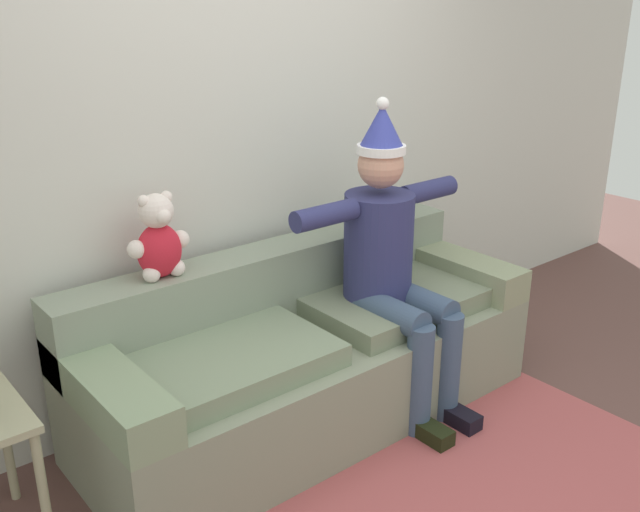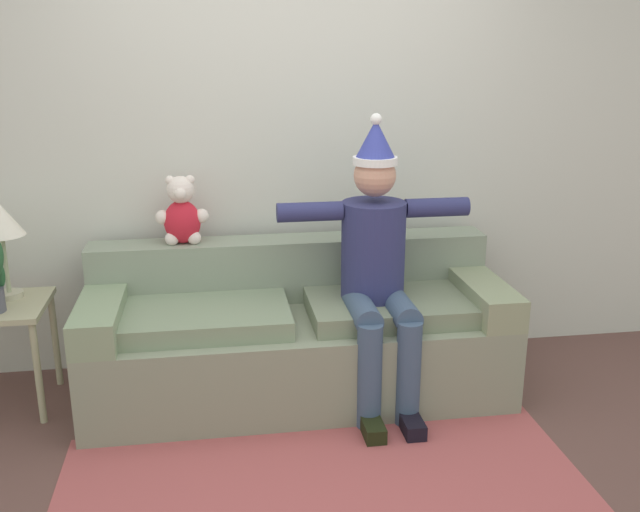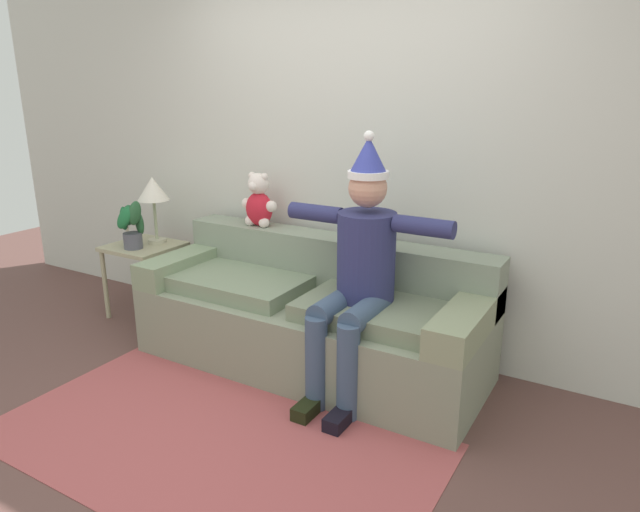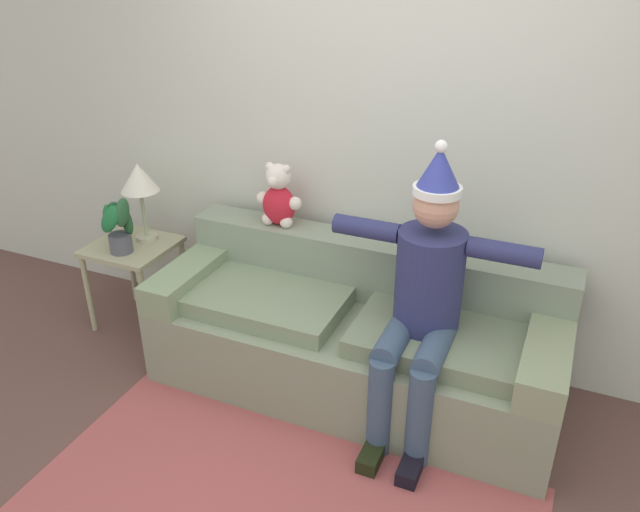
# 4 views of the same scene
# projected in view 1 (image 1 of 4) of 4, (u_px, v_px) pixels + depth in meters

# --- Properties ---
(back_wall) EXTENTS (7.00, 0.10, 2.70)m
(back_wall) POSITION_uv_depth(u_px,v_px,m) (239.00, 129.00, 3.47)
(back_wall) COLOR silver
(back_wall) RESTS_ON ground_plane
(couch) EXTENTS (2.25, 0.86, 0.81)m
(couch) POSITION_uv_depth(u_px,v_px,m) (306.00, 354.00, 3.45)
(couch) COLOR gray
(couch) RESTS_ON ground_plane
(person_seated) EXTENTS (1.02, 0.77, 1.53)m
(person_seated) POSITION_uv_depth(u_px,v_px,m) (392.00, 257.00, 3.42)
(person_seated) COLOR navy
(person_seated) RESTS_ON ground_plane
(teddy_bear) EXTENTS (0.29, 0.17, 0.38)m
(teddy_bear) POSITION_uv_depth(u_px,v_px,m) (159.00, 240.00, 3.06)
(teddy_bear) COLOR red
(teddy_bear) RESTS_ON couch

